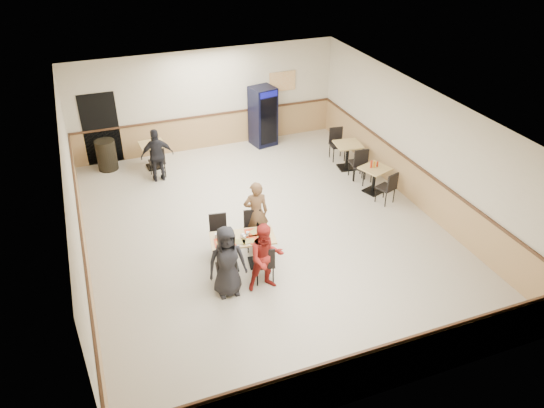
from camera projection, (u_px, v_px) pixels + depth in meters
name	position (u px, v px, depth m)	size (l,w,h in m)	color
ground	(265.00, 231.00, 12.43)	(10.00, 10.00, 0.00)	beige
room_shell	(293.00, 153.00, 14.71)	(10.00, 10.00, 10.00)	silver
main_table	(243.00, 247.00, 11.08)	(1.42, 0.87, 0.71)	black
main_chairs	(241.00, 248.00, 11.08)	(1.41, 1.73, 0.90)	black
diner_woman_left	(227.00, 261.00, 10.18)	(0.74, 0.48, 1.52)	black
diner_woman_right	(266.00, 257.00, 10.32)	(0.72, 0.56, 1.48)	maroon
diner_man_opposite	(256.00, 213.00, 11.68)	(0.56, 0.37, 1.53)	brown
lone_diner	(157.00, 155.00, 14.19)	(0.87, 0.36, 1.49)	black
tabletop_clutter	(243.00, 238.00, 10.89)	(1.19, 0.64, 0.12)	#B82E0C
side_table_near	(374.00, 176.00, 13.77)	(0.84, 0.84, 0.71)	black
side_table_near_chair_south	(386.00, 187.00, 13.32)	(0.42, 0.42, 0.90)	black
side_table_near_chair_north	(364.00, 167.00, 14.23)	(0.42, 0.42, 0.90)	black
side_table_far	(347.00, 152.00, 14.92)	(0.79, 0.79, 0.76)	black
side_table_far_chair_south	(358.00, 162.00, 14.45)	(0.44, 0.44, 0.96)	black
side_table_far_chair_north	(338.00, 144.00, 15.42)	(0.44, 0.44, 0.96)	black
condiment_caddy	(374.00, 164.00, 13.63)	(0.23, 0.06, 0.20)	#B0260C
back_table	(153.00, 152.00, 14.98)	(0.72, 0.72, 0.73)	black
back_table_chair_lone	(157.00, 161.00, 14.53)	(0.43, 0.43, 0.92)	black
pepsi_cooler	(263.00, 116.00, 16.13)	(0.81, 0.81, 1.82)	black
trash_bin	(107.00, 155.00, 14.91)	(0.55, 0.55, 0.87)	black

